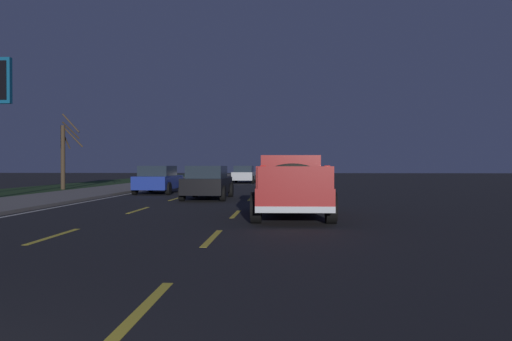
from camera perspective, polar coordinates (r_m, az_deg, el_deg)
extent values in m
plane|color=black|center=(29.27, -3.18, -2.46)|extent=(144.00, 144.00, 0.00)
cube|color=slate|center=(30.99, -17.02, -2.20)|extent=(108.00, 4.00, 0.12)
cube|color=#1E3819|center=(33.05, -25.18, -2.16)|extent=(108.00, 6.00, 0.01)
cube|color=yellow|center=(5.47, -13.46, -15.82)|extent=(2.40, 0.14, 0.01)
cube|color=yellow|center=(10.40, -5.20, -7.95)|extent=(2.40, 0.14, 0.01)
cube|color=yellow|center=(15.39, -2.43, -5.18)|extent=(2.40, 0.14, 0.01)
cube|color=yellow|center=(22.32, -0.67, -3.39)|extent=(2.40, 0.14, 0.01)
cube|color=yellow|center=(28.13, 0.14, -2.57)|extent=(2.40, 0.14, 0.01)
cube|color=yellow|center=(33.35, 0.62, -2.08)|extent=(2.40, 0.14, 0.01)
cube|color=yellow|center=(38.91, 0.99, -1.70)|extent=(2.40, 0.14, 0.01)
cube|color=yellow|center=(44.39, 1.27, -1.42)|extent=(2.40, 0.14, 0.01)
cube|color=yellow|center=(51.14, 1.52, -1.16)|extent=(2.40, 0.14, 0.01)
cube|color=yellow|center=(57.55, 1.71, -0.96)|extent=(2.40, 0.14, 0.01)
cube|color=yellow|center=(63.87, 1.86, -0.81)|extent=(2.40, 0.14, 0.01)
cube|color=yellow|center=(69.89, 1.98, -0.69)|extent=(2.40, 0.14, 0.01)
cube|color=yellow|center=(75.27, 2.07, -0.60)|extent=(2.40, 0.14, 0.01)
cube|color=yellow|center=(80.66, 2.14, -0.52)|extent=(2.40, 0.14, 0.01)
cube|color=yellow|center=(11.50, -22.81, -7.17)|extent=(2.40, 0.14, 0.01)
cube|color=yellow|center=(17.23, -13.74, -4.58)|extent=(2.40, 0.14, 0.01)
cube|color=yellow|center=(22.71, -9.55, -3.33)|extent=(2.40, 0.14, 0.01)
cube|color=yellow|center=(28.55, -6.90, -2.53)|extent=(2.40, 0.14, 0.01)
cube|color=yellow|center=(35.43, -4.92, -1.92)|extent=(2.40, 0.14, 0.01)
cube|color=yellow|center=(41.55, -3.71, -1.55)|extent=(2.40, 0.14, 0.01)
cube|color=yellow|center=(46.86, -2.92, -1.31)|extent=(2.40, 0.14, 0.01)
cube|color=yellow|center=(52.11, -2.30, -1.12)|extent=(2.40, 0.14, 0.01)
cube|color=yellow|center=(57.59, -1.78, -0.96)|extent=(2.40, 0.14, 0.01)
cube|color=yellow|center=(64.24, -1.26, -0.80)|extent=(2.40, 0.14, 0.01)
cube|color=yellow|center=(69.80, -0.90, -0.69)|extent=(2.40, 0.14, 0.01)
cube|color=yellow|center=(76.11, -0.56, -0.59)|extent=(2.40, 0.14, 0.01)
cube|color=yellow|center=(81.50, -0.31, -0.51)|extent=(2.40, 0.14, 0.01)
cube|color=silver|center=(30.27, -12.93, -2.36)|extent=(108.00, 0.14, 0.01)
cube|color=maroon|center=(14.69, 4.16, -2.85)|extent=(5.44, 2.12, 0.60)
cube|color=maroon|center=(15.85, 4.00, 0.12)|extent=(2.20, 1.89, 0.90)
cube|color=#1E2833|center=(14.80, 4.14, 0.28)|extent=(0.07, 1.44, 0.50)
cube|color=maroon|center=(13.58, 0.37, -0.67)|extent=(3.03, 0.15, 0.56)
cube|color=maroon|center=(13.66, 8.28, -0.67)|extent=(3.03, 0.15, 0.56)
cube|color=maroon|center=(12.01, 4.65, -0.84)|extent=(0.12, 1.88, 0.56)
cube|color=silver|center=(12.05, 4.65, -4.64)|extent=(0.16, 2.00, 0.16)
cube|color=red|center=(12.00, 0.83, 0.12)|extent=(0.06, 0.14, 0.20)
cube|color=red|center=(12.08, 8.44, 0.11)|extent=(0.06, 0.14, 0.20)
ellipsoid|color=#4C422D|center=(13.58, 4.34, -0.51)|extent=(2.62, 1.58, 0.64)
sphere|color=silver|center=(14.08, 2.79, -1.04)|extent=(0.40, 0.40, 0.40)
sphere|color=beige|center=(13.01, 5.77, -1.26)|extent=(0.34, 0.34, 0.34)
cylinder|color=black|center=(16.48, 0.44, -3.34)|extent=(0.84, 0.28, 0.84)
cylinder|color=black|center=(16.54, 7.39, -3.33)|extent=(0.84, 0.28, 0.84)
cylinder|color=black|center=(12.92, 0.02, -4.42)|extent=(0.84, 0.28, 0.84)
cylinder|color=black|center=(13.01, 8.88, -4.40)|extent=(0.84, 0.28, 0.84)
cube|color=#B2B5BA|center=(43.15, -1.42, -0.64)|extent=(4.42, 1.86, 0.70)
cube|color=#1E2833|center=(42.89, -1.45, 0.19)|extent=(2.48, 1.62, 0.56)
cylinder|color=black|center=(44.74, -2.39, -0.97)|extent=(0.68, 0.22, 0.68)
cylinder|color=black|center=(44.58, -0.09, -0.98)|extent=(0.68, 0.22, 0.68)
cylinder|color=black|center=(41.77, -2.84, -1.08)|extent=(0.68, 0.22, 0.68)
cylinder|color=black|center=(41.59, -0.38, -1.09)|extent=(0.68, 0.22, 0.68)
cube|color=red|center=(41.01, -1.70, -0.64)|extent=(0.10, 1.51, 0.10)
cube|color=black|center=(22.52, -5.71, -1.76)|extent=(4.41, 1.82, 0.70)
cube|color=#1E2833|center=(22.26, -5.82, -0.17)|extent=(2.47, 1.60, 0.56)
cylinder|color=black|center=(24.16, -7.25, -2.29)|extent=(0.68, 0.22, 0.68)
cylinder|color=black|center=(23.89, -3.00, -2.32)|extent=(0.68, 0.22, 0.68)
cylinder|color=black|center=(21.23, -8.76, -2.69)|extent=(0.68, 0.22, 0.68)
cylinder|color=black|center=(20.92, -3.93, -2.73)|extent=(0.68, 0.22, 0.68)
cube|color=red|center=(20.40, -6.68, -1.86)|extent=(0.09, 1.51, 0.10)
cube|color=navy|center=(27.43, -11.42, -1.35)|extent=(4.41, 1.83, 0.70)
cube|color=#1E2833|center=(27.18, -11.56, -0.04)|extent=(2.48, 1.60, 0.56)
cylinder|color=black|center=(29.13, -12.36, -1.81)|extent=(0.68, 0.22, 0.68)
cylinder|color=black|center=(28.68, -8.90, -1.84)|extent=(0.68, 0.22, 0.68)
cylinder|color=black|center=(26.27, -14.16, -2.08)|extent=(0.68, 0.22, 0.68)
cylinder|color=black|center=(25.77, -10.35, -2.12)|extent=(0.68, 0.22, 0.68)
cube|color=red|center=(25.36, -12.68, -1.40)|extent=(0.09, 1.51, 0.10)
cylinder|color=#423323|center=(33.71, -21.91, 1.44)|extent=(0.28, 0.28, 4.16)
cylinder|color=#423323|center=(33.99, -21.57, 3.30)|extent=(0.70, 0.28, 1.06)
cylinder|color=#423323|center=(34.15, -21.08, 4.46)|extent=(1.11, 0.76, 1.12)
cylinder|color=#423323|center=(33.76, -20.89, 3.76)|extent=(0.53, 1.21, 1.40)
cylinder|color=#423323|center=(33.50, -21.10, 5.26)|extent=(0.25, 1.22, 1.28)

